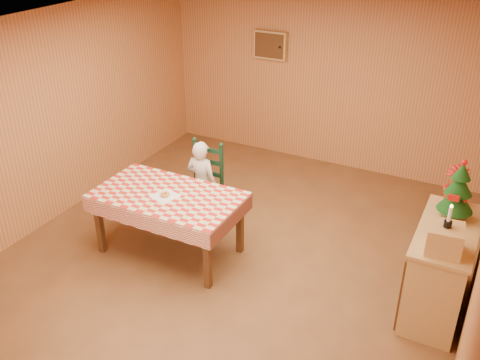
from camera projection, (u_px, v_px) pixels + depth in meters
name	position (u px, v px, depth m)	size (l,w,h in m)	color
ground	(232.00, 260.00, 6.16)	(6.00, 6.00, 0.00)	brown
cabin_walls	(254.00, 95.00, 5.73)	(5.10, 6.05, 2.65)	#C07B45
dining_table	(168.00, 200.00, 6.00)	(1.66, 0.96, 0.77)	#533016
ladder_chair	(204.00, 185.00, 6.70)	(0.44, 0.40, 1.08)	black
seated_child	(202.00, 183.00, 6.63)	(0.41, 0.27, 1.12)	silver
napkin	(165.00, 196.00, 5.92)	(0.26, 0.26, 0.00)	white
donut	(165.00, 194.00, 5.91)	(0.11, 0.11, 0.04)	#C08745
shelf_unit	(439.00, 268.00, 5.25)	(0.54, 1.24, 0.93)	tan
crate	(445.00, 239.00, 4.66)	(0.30, 0.30, 0.25)	tan
christmas_tree	(458.00, 191.00, 5.10)	(0.34, 0.34, 0.62)	#533016
flower_arrangement	(455.00, 185.00, 5.39)	(0.22, 0.22, 0.40)	#B21110
candle_set	(448.00, 221.00, 4.57)	(0.07, 0.07, 0.22)	black
storage_bin	(440.00, 306.00, 5.18)	(0.37, 0.37, 0.37)	black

